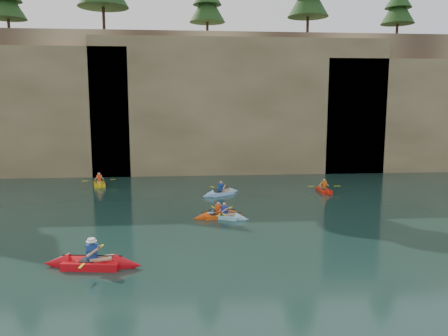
{
  "coord_description": "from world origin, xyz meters",
  "views": [
    {
      "loc": [
        -2.6,
        -13.58,
        5.91
      ],
      "look_at": [
        -0.89,
        5.63,
        3.0
      ],
      "focal_mm": 35.0,
      "sensor_mm": 36.0,
      "label": 1
    }
  ],
  "objects": [
    {
      "name": "kayaker_yellow",
      "position": [
        -8.77,
        17.73,
        0.15
      ],
      "size": [
        2.3,
        2.99,
        1.19
      ],
      "rotation": [
        0.0,
        0.0,
        -1.33
      ],
      "color": "yellow",
      "rests_on": "ground"
    },
    {
      "name": "kayaker_ltblue_mid",
      "position": [
        -0.36,
        13.87,
        0.14
      ],
      "size": [
        2.84,
        2.24,
        1.13
      ],
      "rotation": [
        0.0,
        0.0,
        0.6
      ],
      "color": "#96C8FC",
      "rests_on": "ground"
    },
    {
      "name": "sea_cave_east",
      "position": [
        10.0,
        21.95,
        2.25
      ],
      "size": [
        5.0,
        1.0,
        4.5
      ],
      "primitive_type": "cube",
      "color": "black",
      "rests_on": "ground"
    },
    {
      "name": "kayaker_red_far",
      "position": [
        6.57,
        14.24,
        0.14
      ],
      "size": [
        2.19,
        3.01,
        1.1
      ],
      "rotation": [
        0.0,
        0.0,
        1.54
      ],
      "color": "red",
      "rests_on": "ground"
    },
    {
      "name": "cliff",
      "position": [
        0.0,
        30.0,
        6.0
      ],
      "size": [
        70.0,
        16.0,
        12.0
      ],
      "primitive_type": "cube",
      "color": "tan",
      "rests_on": "ground"
    },
    {
      "name": "kayaker_ltblue_near",
      "position": [
        -0.65,
        8.12,
        0.13
      ],
      "size": [
        2.62,
        1.88,
        1.03
      ],
      "rotation": [
        0.0,
        0.0,
        -0.47
      ],
      "color": "#98E2FF",
      "rests_on": "ground"
    },
    {
      "name": "cliff_slab_center",
      "position": [
        2.0,
        22.6,
        5.7
      ],
      "size": [
        24.0,
        2.4,
        11.4
      ],
      "primitive_type": "cube",
      "color": "#9A895D",
      "rests_on": "ground"
    },
    {
      "name": "sea_cave_center",
      "position": [
        -4.0,
        21.95,
        1.6
      ],
      "size": [
        3.5,
        1.0,
        3.2
      ],
      "primitive_type": "cube",
      "color": "black",
      "rests_on": "ground"
    },
    {
      "name": "kayaker_orange",
      "position": [
        -0.95,
        8.28,
        0.13
      ],
      "size": [
        2.8,
        2.02,
        1.03
      ],
      "rotation": [
        0.0,
        0.0,
        0.28
      ],
      "color": "#EA4D0E",
      "rests_on": "ground"
    },
    {
      "name": "ground",
      "position": [
        0.0,
        0.0,
        0.0
      ],
      "size": [
        160.0,
        160.0,
        0.0
      ],
      "primitive_type": "plane",
      "color": "black",
      "rests_on": "ground"
    },
    {
      "name": "main_kayaker",
      "position": [
        -6.0,
        1.82,
        0.18
      ],
      "size": [
        3.67,
        2.42,
        1.34
      ],
      "rotation": [
        0.0,
        0.0,
        -0.14
      ],
      "color": "red",
      "rests_on": "ground"
    }
  ]
}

